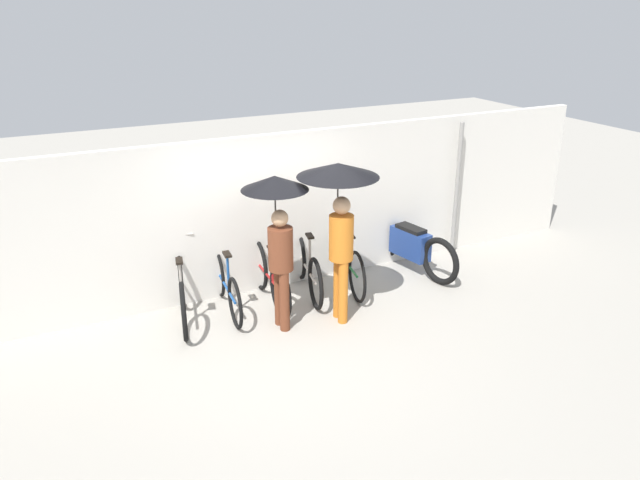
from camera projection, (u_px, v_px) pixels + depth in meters
name	position (u px, v px, depth m)	size (l,w,h in m)	color
ground_plane	(305.00, 339.00, 7.95)	(30.00, 30.00, 0.00)	#9E998E
back_wall	(254.00, 215.00, 8.92)	(11.66, 0.12, 2.30)	silver
parked_bicycle_0	(182.00, 294.00, 8.28)	(0.54, 1.71, 1.06)	black
parked_bicycle_1	(226.00, 286.00, 8.57)	(0.44, 1.70, 1.06)	black
parked_bicycle_2	(269.00, 276.00, 8.79)	(0.44, 1.75, 0.97)	black
parked_bicycle_3	(307.00, 268.00, 9.10)	(0.55, 1.76, 1.11)	black
parked_bicycle_4	(346.00, 261.00, 9.30)	(0.53, 1.78, 1.01)	black
pedestrian_leading	(277.00, 216.00, 7.77)	(0.85, 0.85, 2.03)	brown
pedestrian_center	(339.00, 197.00, 7.91)	(1.06, 1.06, 2.14)	#C66B1E
motorcycle	(410.00, 245.00, 9.83)	(0.62, 2.01, 0.93)	black
awning_pole	(457.00, 190.00, 10.20)	(0.07, 0.07, 2.23)	gray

